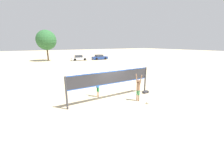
# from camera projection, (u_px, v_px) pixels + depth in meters

# --- Properties ---
(ground_plane) EXTENTS (200.00, 200.00, 0.00)m
(ground_plane) POSITION_uv_depth(u_px,v_px,m) (112.00, 99.00, 12.30)
(ground_plane) COLOR #C6B28C
(volleyball_net) EXTENTS (7.46, 0.13, 2.33)m
(volleyball_net) POSITION_uv_depth(u_px,v_px,m) (112.00, 80.00, 11.88)
(volleyball_net) COLOR #38383D
(volleyball_net) RESTS_ON ground_plane
(player_spiker) EXTENTS (0.28, 0.71, 2.15)m
(player_spiker) POSITION_uv_depth(u_px,v_px,m) (138.00, 87.00, 11.66)
(player_spiker) COLOR #8C664C
(player_spiker) RESTS_ON ground_plane
(player_blocker) EXTENTS (0.28, 0.69, 2.04)m
(player_blocker) POSITION_uv_depth(u_px,v_px,m) (98.00, 85.00, 12.56)
(player_blocker) COLOR beige
(player_blocker) RESTS_ON ground_plane
(volleyball) EXTENTS (0.22, 0.22, 0.22)m
(volleyball) POSITION_uv_depth(u_px,v_px,m) (148.00, 102.00, 11.29)
(volleyball) COLOR silver
(volleyball) RESTS_ON ground_plane
(gear_bag) EXTENTS (0.54, 0.30, 0.21)m
(gear_bag) POSITION_uv_depth(u_px,v_px,m) (146.00, 92.00, 13.76)
(gear_bag) COLOR #2D2D33
(gear_bag) RESTS_ON ground_plane
(parked_car_near) EXTENTS (4.49, 2.43, 1.39)m
(parked_car_near) POSITION_uv_depth(u_px,v_px,m) (79.00, 58.00, 40.26)
(parked_car_near) COLOR silver
(parked_car_near) RESTS_ON ground_plane
(parked_car_mid) EXTENTS (4.43, 2.11, 1.37)m
(parked_car_mid) POSITION_uv_depth(u_px,v_px,m) (100.00, 57.00, 42.38)
(parked_car_mid) COLOR navy
(parked_car_mid) RESTS_ON ground_plane
(tree_left_cluster) EXTENTS (4.97, 4.97, 7.75)m
(tree_left_cluster) POSITION_uv_depth(u_px,v_px,m) (46.00, 40.00, 37.95)
(tree_left_cluster) COLOR #4C3823
(tree_left_cluster) RESTS_ON ground_plane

